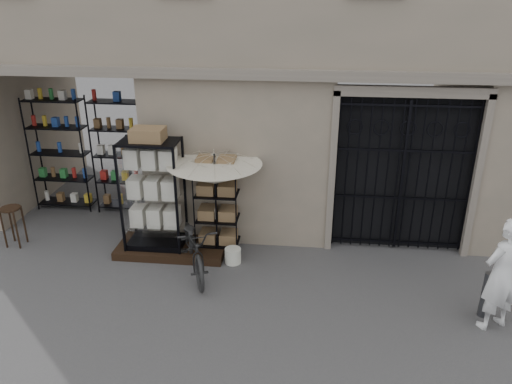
# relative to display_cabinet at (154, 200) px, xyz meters

# --- Properties ---
(ground) EXTENTS (80.00, 80.00, 0.00)m
(ground) POSITION_rel_display_cabinet_xyz_m (2.66, -1.53, -1.05)
(ground) COLOR #252528
(ground) RESTS_ON ground
(shop_recess) EXTENTS (3.00, 1.70, 3.00)m
(shop_recess) POSITION_rel_display_cabinet_xyz_m (-1.84, 1.27, 0.45)
(shop_recess) COLOR black
(shop_recess) RESTS_ON ground
(shop_shelving) EXTENTS (2.70, 0.50, 2.50)m
(shop_shelving) POSITION_rel_display_cabinet_xyz_m (-1.89, 1.77, 0.20)
(shop_shelving) COLOR black
(shop_shelving) RESTS_ON ground
(iron_gate) EXTENTS (2.50, 0.21, 3.00)m
(iron_gate) POSITION_rel_display_cabinet_xyz_m (4.41, 0.75, 0.45)
(iron_gate) COLOR black
(iron_gate) RESTS_ON ground
(step_platform) EXTENTS (2.00, 0.90, 0.15)m
(step_platform) POSITION_rel_display_cabinet_xyz_m (0.26, 0.02, -0.98)
(step_platform) COLOR black
(step_platform) RESTS_ON ground
(display_cabinet) EXTENTS (1.16, 0.94, 2.18)m
(display_cabinet) POSITION_rel_display_cabinet_xyz_m (0.00, 0.00, 0.00)
(display_cabinet) COLOR black
(display_cabinet) RESTS_ON step_platform
(wire_rack) EXTENTS (0.92, 0.81, 1.74)m
(wire_rack) POSITION_rel_display_cabinet_xyz_m (1.12, 0.22, -0.20)
(wire_rack) COLOR black
(wire_rack) RESTS_ON ground
(market_umbrella) EXTENTS (1.80, 1.82, 2.36)m
(market_umbrella) POSITION_rel_display_cabinet_xyz_m (1.13, 0.02, 0.64)
(market_umbrella) COLOR black
(market_umbrella) RESTS_ON ground
(white_bucket) EXTENTS (0.32, 0.32, 0.28)m
(white_bucket) POSITION_rel_display_cabinet_xyz_m (1.46, -0.24, -0.91)
(white_bucket) COLOR silver
(white_bucket) RESTS_ON ground
(bicycle) EXTENTS (0.96, 1.14, 1.85)m
(bicycle) POSITION_rel_display_cabinet_xyz_m (0.84, -0.58, -1.05)
(bicycle) COLOR black
(bicycle) RESTS_ON ground
(wooden_stool) EXTENTS (0.48, 0.48, 0.79)m
(wooden_stool) POSITION_rel_display_cabinet_xyz_m (-2.77, -0.03, -0.64)
(wooden_stool) COLOR black
(wooden_stool) RESTS_ON ground
(steel_bollard) EXTENTS (0.18, 0.18, 0.74)m
(steel_bollard) POSITION_rel_display_cabinet_xyz_m (5.44, -1.37, -0.68)
(steel_bollard) COLOR #494B4F
(steel_bollard) RESTS_ON ground
(shopkeeper) EXTENTS (1.38, 1.84, 0.42)m
(shopkeeper) POSITION_rel_display_cabinet_xyz_m (5.49, -1.61, -1.05)
(shopkeeper) COLOR white
(shopkeeper) RESTS_ON ground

